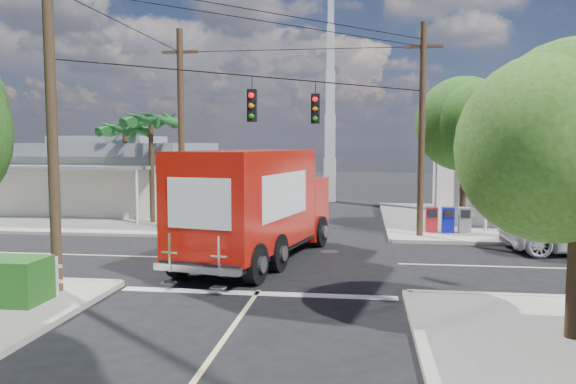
# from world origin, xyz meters

# --- Properties ---
(ground) EXTENTS (120.00, 120.00, 0.00)m
(ground) POSITION_xyz_m (0.00, 0.00, 0.00)
(ground) COLOR black
(ground) RESTS_ON ground
(sidewalk_ne) EXTENTS (14.12, 14.12, 0.14)m
(sidewalk_ne) POSITION_xyz_m (10.88, 10.88, 0.07)
(sidewalk_ne) COLOR gray
(sidewalk_ne) RESTS_ON ground
(sidewalk_nw) EXTENTS (14.12, 14.12, 0.14)m
(sidewalk_nw) POSITION_xyz_m (-10.88, 10.88, 0.07)
(sidewalk_nw) COLOR gray
(sidewalk_nw) RESTS_ON ground
(road_markings) EXTENTS (32.00, 32.00, 0.01)m
(road_markings) POSITION_xyz_m (0.00, -1.47, 0.01)
(road_markings) COLOR beige
(road_markings) RESTS_ON ground
(building_ne) EXTENTS (11.80, 10.20, 4.50)m
(building_ne) POSITION_xyz_m (12.50, 11.97, 2.32)
(building_ne) COLOR beige
(building_ne) RESTS_ON sidewalk_ne
(building_nw) EXTENTS (10.80, 10.20, 4.30)m
(building_nw) POSITION_xyz_m (-12.00, 12.46, 2.22)
(building_nw) COLOR beige
(building_nw) RESTS_ON sidewalk_nw
(radio_tower) EXTENTS (0.80, 0.80, 17.00)m
(radio_tower) POSITION_xyz_m (0.50, 20.00, 5.64)
(radio_tower) COLOR silver
(radio_tower) RESTS_ON ground
(tree_ne_front) EXTENTS (4.21, 4.14, 6.66)m
(tree_ne_front) POSITION_xyz_m (7.21, 6.76, 4.77)
(tree_ne_front) COLOR #422D1C
(tree_ne_front) RESTS_ON sidewalk_ne
(tree_ne_back) EXTENTS (3.77, 3.66, 5.82)m
(tree_ne_back) POSITION_xyz_m (9.81, 8.96, 4.19)
(tree_ne_back) COLOR #422D1C
(tree_ne_back) RESTS_ON sidewalk_ne
(palm_nw_front) EXTENTS (3.01, 3.08, 5.59)m
(palm_nw_front) POSITION_xyz_m (-7.50, 7.50, 5.04)
(palm_nw_front) COLOR #422D1C
(palm_nw_front) RESTS_ON sidewalk_nw
(palm_nw_back) EXTENTS (3.01, 3.08, 5.19)m
(palm_nw_back) POSITION_xyz_m (-9.50, 9.00, 4.67)
(palm_nw_back) COLOR #422D1C
(palm_nw_back) RESTS_ON sidewalk_nw
(utility_poles) EXTENTS (12.00, 10.68, 9.00)m
(utility_poles) POSITION_xyz_m (-1.58, 1.60, 4.67)
(utility_poles) COLOR #473321
(utility_poles) RESTS_ON ground
(vending_boxes) EXTENTS (1.90, 0.50, 1.10)m
(vending_boxes) POSITION_xyz_m (6.50, 6.20, 0.69)
(vending_boxes) COLOR #AC1722
(vending_boxes) RESTS_ON sidewalk_ne
(delivery_truck) EXTENTS (4.42, 9.12, 3.80)m
(delivery_truck) POSITION_xyz_m (-0.80, -0.17, 1.93)
(delivery_truck) COLOR black
(delivery_truck) RESTS_ON ground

